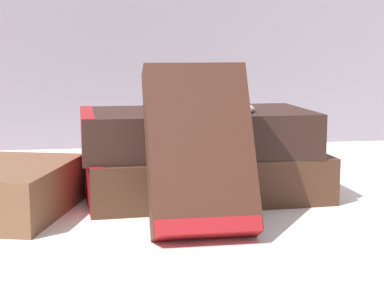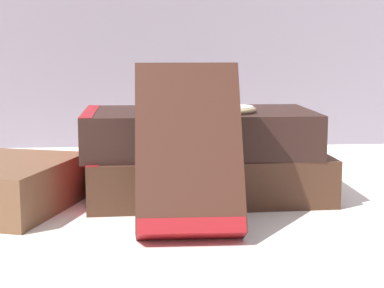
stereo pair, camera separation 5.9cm
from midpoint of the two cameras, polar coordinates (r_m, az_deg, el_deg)
ground_plane at (r=0.62m, az=-4.39°, el=-5.27°), size 3.00×3.00×0.00m
book_flat_bottom at (r=0.64m, az=-2.09°, el=-2.74°), size 0.24×0.14×0.05m
book_flat_top at (r=0.63m, az=-2.80°, el=1.06°), size 0.22×0.12×0.04m
book_leaning_front at (r=0.51m, az=-2.57°, el=-1.03°), size 0.08×0.09×0.14m
pocket_watch at (r=0.61m, az=0.40°, el=3.11°), size 0.05×0.06×0.01m
reading_glasses at (r=0.75m, az=-6.92°, el=-2.61°), size 0.12×0.07×0.00m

